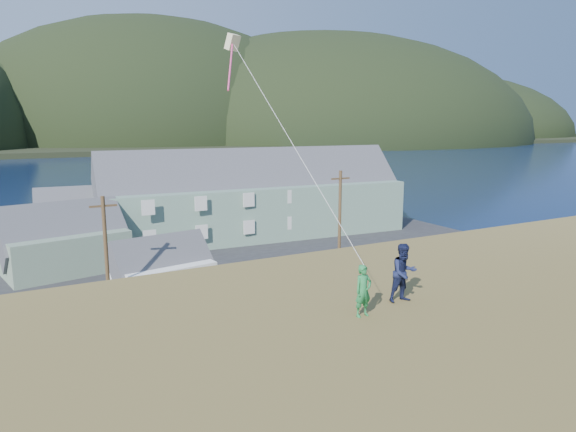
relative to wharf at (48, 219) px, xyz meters
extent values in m
plane|color=#0A1638|center=(6.00, -40.00, -0.45)|extent=(900.00, 900.00, 0.00)
cube|color=#4C3D19|center=(6.00, -42.00, -0.40)|extent=(110.00, 8.00, 0.10)
cube|color=#28282B|center=(6.00, -23.00, -0.39)|extent=(72.00, 36.00, 0.12)
cube|color=gray|center=(0.00, 0.00, 0.00)|extent=(26.00, 14.00, 0.90)
cube|color=black|center=(6.00, 290.00, 0.55)|extent=(900.00, 320.00, 2.00)
ellipsoid|color=black|center=(76.00, 250.00, 1.55)|extent=(230.00, 207.00, 142.60)
ellipsoid|color=black|center=(186.00, 230.00, 1.55)|extent=(280.00, 252.00, 134.40)
ellipsoid|color=black|center=(306.00, 260.00, 1.55)|extent=(240.00, 216.00, 100.80)
cube|color=gray|center=(20.15, -19.10, 2.50)|extent=(33.55, 11.41, 5.67)
cube|color=#47474C|center=(20.15, -19.10, 6.85)|extent=(34.04, 11.23, 9.24)
cube|color=slate|center=(-0.12, -24.32, 1.34)|extent=(10.43, 7.98, 3.34)
cube|color=#47474C|center=(-0.12, -24.32, 3.84)|extent=(10.87, 7.86, 6.03)
cube|color=white|center=(5.43, -34.94, 0.95)|extent=(7.07, 5.57, 2.56)
cube|color=#47474C|center=(5.43, -34.94, 2.87)|extent=(7.57, 5.64, 4.57)
cube|color=gray|center=(3.44, -13.84, 1.31)|extent=(10.68, 6.89, 3.28)
cube|color=#47474C|center=(3.44, -13.84, 3.88)|extent=(11.17, 6.85, 6.08)
cylinder|color=#47331E|center=(1.17, -38.50, 3.72)|extent=(0.24, 0.24, 8.11)
cylinder|color=#47331E|center=(18.24, -38.50, 4.11)|extent=(0.24, 0.24, 8.88)
imported|color=navy|center=(4.75, -23.49, 0.43)|extent=(2.33, 4.63, 1.51)
imported|color=silver|center=(-3.05, -16.96, 0.32)|extent=(2.08, 4.60, 1.31)
imported|color=black|center=(2.71, -21.85, 0.35)|extent=(2.08, 4.74, 1.35)
imported|color=white|center=(-3.60, -21.66, 0.32)|extent=(2.37, 4.78, 1.30)
imported|color=#21793C|center=(4.93, -59.39, 7.49)|extent=(0.56, 0.38, 1.48)
imported|color=#171D3F|center=(6.73, -58.99, 7.65)|extent=(0.94, 0.76, 1.80)
cube|color=beige|center=(3.77, -53.01, 14.88)|extent=(0.59, 0.58, 0.60)
cylinder|color=#F03F7F|center=(3.17, -54.26, 13.98)|extent=(0.06, 0.06, 3.31)
cylinder|color=white|center=(4.35, -56.20, 11.56)|extent=(0.02, 0.02, 9.29)
camera|label=1|loc=(-3.39, -70.46, 12.13)|focal=32.00mm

